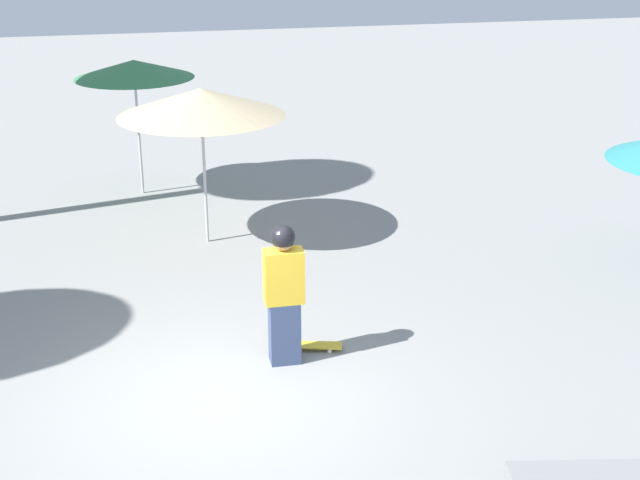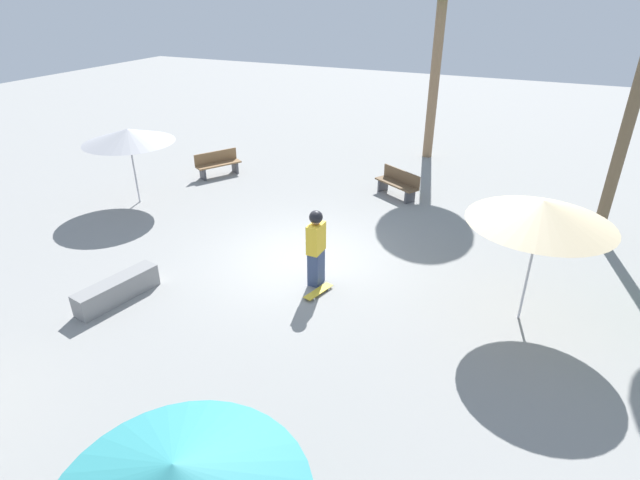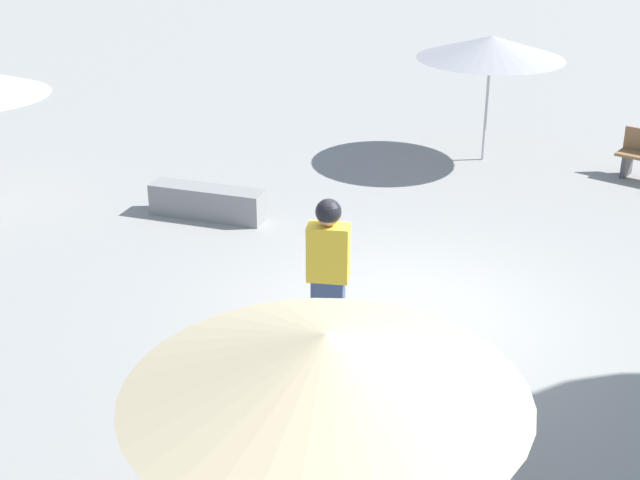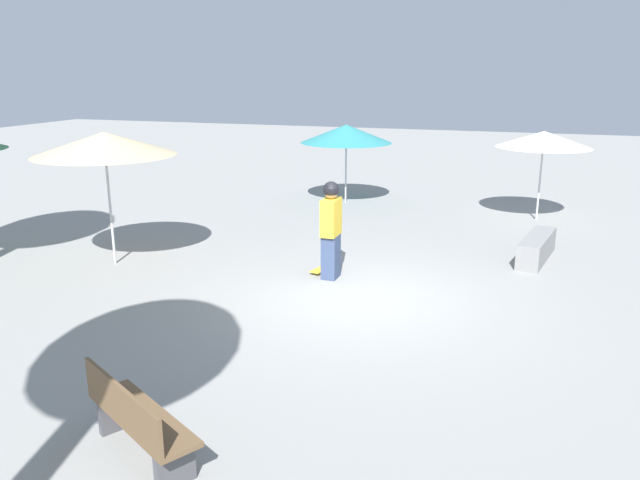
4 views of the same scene
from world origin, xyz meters
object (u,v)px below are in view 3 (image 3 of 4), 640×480
object	(u,v)px
skater_main	(328,267)
shade_umbrella_grey	(491,47)
concrete_ledge	(207,202)
shade_umbrella_tan	(325,365)
skateboard	(294,344)

from	to	relation	value
skater_main	shade_umbrella_grey	size ratio (longest dim) A/B	0.68
shade_umbrella_grey	concrete_ledge	bearing A→B (deg)	-142.09
shade_umbrella_grey	shade_umbrella_tan	distance (m)	11.53
skater_main	shade_umbrella_tan	size ratio (longest dim) A/B	0.67
skater_main	shade_umbrella_tan	bearing A→B (deg)	97.86
concrete_ledge	shade_umbrella_tan	world-z (taller)	shade_umbrella_tan
skater_main	skateboard	bearing A→B (deg)	32.39
concrete_ledge	shade_umbrella_tan	xyz separation A→B (m)	(2.89, -7.96, 2.12)
skateboard	shade_umbrella_tan	distance (m)	4.80
concrete_ledge	shade_umbrella_grey	xyz separation A→B (m)	(4.44, 3.46, 1.87)
shade_umbrella_tan	skater_main	bearing A→B (deg)	96.72
skateboard	concrete_ledge	xyz separation A→B (m)	(-2.00, 3.84, 0.19)
skater_main	concrete_ledge	distance (m)	4.39
skater_main	shade_umbrella_grey	world-z (taller)	shade_umbrella_grey
skateboard	shade_umbrella_tan	bearing A→B (deg)	117.49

